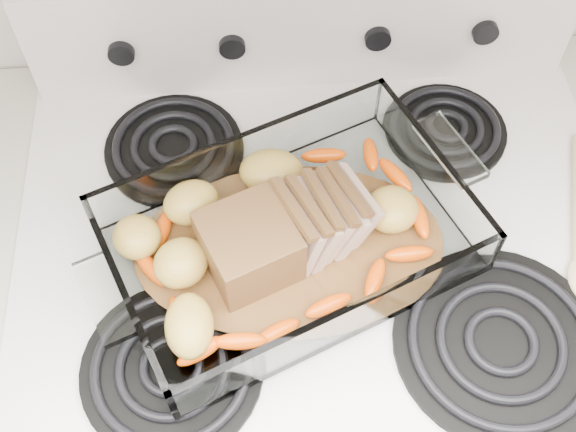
{
  "coord_description": "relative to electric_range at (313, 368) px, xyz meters",
  "views": [
    {
      "loc": [
        -0.08,
        1.19,
        1.73
      ],
      "look_at": [
        -0.04,
        1.66,
        0.99
      ],
      "focal_mm": 45.0,
      "sensor_mm": 36.0,
      "label": 1
    }
  ],
  "objects": [
    {
      "name": "electric_range",
      "position": [
        0.0,
        0.0,
        0.0
      ],
      "size": [
        0.78,
        0.7,
        1.12
      ],
      "color": "silver",
      "rests_on": "ground"
    },
    {
      "name": "pork_roast",
      "position": [
        -0.06,
        -0.02,
        0.51
      ],
      "size": [
        0.21,
        0.1,
        0.08
      ],
      "rotation": [
        0.0,
        0.0,
        0.05
      ],
      "color": "brown",
      "rests_on": "baking_dish"
    },
    {
      "name": "baking_dish",
      "position": [
        -0.04,
        -0.02,
        0.48
      ],
      "size": [
        0.42,
        0.27,
        0.08
      ],
      "rotation": [
        0.0,
        0.0,
        0.39
      ],
      "color": "white",
      "rests_on": "electric_range"
    },
    {
      "name": "roast_vegetables",
      "position": [
        -0.05,
        0.02,
        0.49
      ],
      "size": [
        0.39,
        0.21,
        0.05
      ],
      "rotation": [
        0.0,
        0.0,
        0.19
      ],
      "color": "#F85307",
      "rests_on": "baking_dish"
    }
  ]
}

